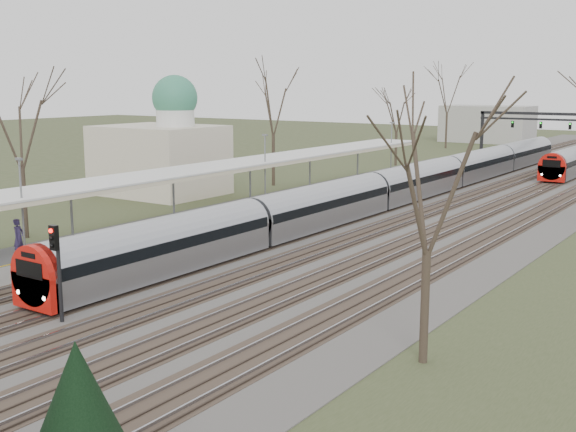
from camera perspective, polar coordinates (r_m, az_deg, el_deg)
name	(u,v)px	position (r m, az deg, el deg)	size (l,w,h in m)	color
track_bed	(476,191)	(66.73, 14.60, 1.89)	(24.00, 160.00, 0.22)	#474442
platform	(278,203)	(55.47, -0.79, 1.01)	(3.50, 69.00, 1.00)	#9E9B93
canopy	(241,164)	(51.41, -3.71, 4.10)	(4.10, 50.00, 3.11)	slate
dome_building	(162,152)	(63.51, -9.94, 4.98)	(10.00, 8.00, 10.30)	beige
signal_gantry	(565,122)	(94.93, 21.02, 6.92)	(21.00, 0.59, 6.08)	black
tree_west_near	(19,122)	(47.22, -20.48, 7.00)	(5.00, 5.00, 10.30)	#2D231C
tree_west_far	(273,101)	(67.90, -1.18, 9.11)	(5.50, 5.50, 11.33)	#2D231C
tree_east_near	(429,176)	(24.33, 11.11, 3.11)	(4.50, 4.50, 9.27)	#2D231C
train_near	(414,182)	(61.05, 9.93, 2.65)	(2.62, 75.21, 3.05)	#9A9DA3
passenger	(19,237)	(38.72, -20.51, -1.60)	(0.70, 0.46, 1.91)	#3B2F5C
signal_post	(57,259)	(30.06, -17.79, -3.25)	(0.35, 0.45, 4.10)	black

